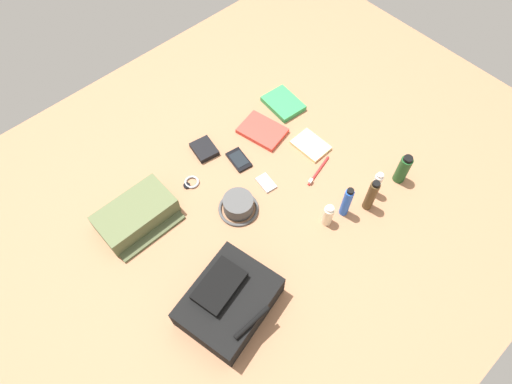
{
  "coord_description": "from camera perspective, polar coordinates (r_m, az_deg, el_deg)",
  "views": [
    {
      "loc": [
        0.61,
        0.67,
        1.53
      ],
      "look_at": [
        0.0,
        0.0,
        0.04
      ],
      "focal_mm": 30.62,
      "sensor_mm": 36.0,
      "label": 1
    }
  ],
  "objects": [
    {
      "name": "cologne_bottle",
      "position": [
        1.74,
        14.82,
        -0.43
      ],
      "size": [
        0.04,
        0.04,
        0.17
      ],
      "color": "#473319",
      "rests_on": "ground_plane"
    },
    {
      "name": "toiletry_pouch",
      "position": [
        1.75,
        -15.36,
        -2.92
      ],
      "size": [
        0.3,
        0.21,
        0.09
      ],
      "color": "#56603D",
      "rests_on": "ground_plane"
    },
    {
      "name": "paperback_novel",
      "position": [
        2.07,
        3.57,
        11.45
      ],
      "size": [
        0.15,
        0.19,
        0.03
      ],
      "color": "#2D934C",
      "rests_on": "ground_plane"
    },
    {
      "name": "deodorant_spray",
      "position": [
        1.71,
        11.75,
        -1.28
      ],
      "size": [
        0.03,
        0.03,
        0.17
      ],
      "color": "blue",
      "rests_on": "ground_plane"
    },
    {
      "name": "toothbrush",
      "position": [
        1.85,
        8.03,
        2.58
      ],
      "size": [
        0.17,
        0.05,
        0.02
      ],
      "color": "red",
      "rests_on": "ground_plane"
    },
    {
      "name": "cell_phone",
      "position": [
        1.87,
        -2.26,
        4.22
      ],
      "size": [
        0.08,
        0.12,
        0.01
      ],
      "color": "black",
      "rests_on": "ground_plane"
    },
    {
      "name": "wristwatch",
      "position": [
        1.83,
        -8.48,
        1.24
      ],
      "size": [
        0.07,
        0.06,
        0.01
      ],
      "color": "#99999E",
      "rests_on": "ground_plane"
    },
    {
      "name": "shampoo_bottle",
      "position": [
        1.86,
        18.65,
        2.85
      ],
      "size": [
        0.05,
        0.05,
        0.15
      ],
      "color": "#19471E",
      "rests_on": "ground_plane"
    },
    {
      "name": "lotion_bottle",
      "position": [
        1.7,
        9.38,
        -3.01
      ],
      "size": [
        0.04,
        0.04,
        0.11
      ],
      "color": "beige",
      "rests_on": "ground_plane"
    },
    {
      "name": "bucket_hat",
      "position": [
        1.72,
        -2.32,
        -1.75
      ],
      "size": [
        0.16,
        0.16,
        0.07
      ],
      "color": "#494949",
      "rests_on": "ground_plane"
    },
    {
      "name": "travel_guidebook",
      "position": [
        1.96,
        0.84,
        7.98
      ],
      "size": [
        0.18,
        0.22,
        0.02
      ],
      "color": "red",
      "rests_on": "ground_plane"
    },
    {
      "name": "notepad",
      "position": [
        1.93,
        7.16,
        6.07
      ],
      "size": [
        0.11,
        0.15,
        0.02
      ],
      "primitive_type": "cube",
      "rotation": [
        0.0,
        0.0,
        0.02
      ],
      "color": "beige",
      "rests_on": "ground_plane"
    },
    {
      "name": "media_player",
      "position": [
        1.81,
        1.33,
        1.21
      ],
      "size": [
        0.06,
        0.09,
        0.01
      ],
      "color": "#B7B7BC",
      "rests_on": "ground_plane"
    },
    {
      "name": "ground_plane",
      "position": [
        1.79,
        -0.0,
        -0.86
      ],
      "size": [
        2.64,
        2.02,
        0.02
      ],
      "primitive_type": "cube",
      "color": "#9B6949",
      "rests_on": "ground"
    },
    {
      "name": "toothpaste_tube",
      "position": [
        1.8,
        15.43,
        0.95
      ],
      "size": [
        0.03,
        0.03,
        0.14
      ],
      "color": "white",
      "rests_on": "ground_plane"
    },
    {
      "name": "wallet",
      "position": [
        1.91,
        -6.77,
        5.58
      ],
      "size": [
        0.11,
        0.12,
        0.02
      ],
      "primitive_type": "cube",
      "rotation": [
        0.0,
        0.0,
        -0.17
      ],
      "color": "black",
      "rests_on": "ground_plane"
    },
    {
      "name": "backpack",
      "position": [
        1.54,
        -3.61,
        -14.03
      ],
      "size": [
        0.37,
        0.31,
        0.14
      ],
      "color": "black",
      "rests_on": "ground_plane"
    }
  ]
}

